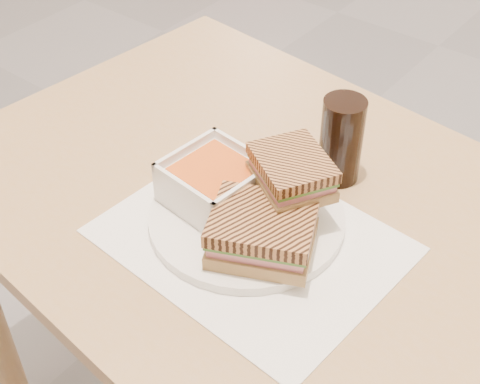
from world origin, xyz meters
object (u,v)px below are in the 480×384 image
Objects in this scene: panini_lower at (262,232)px; cola_glass at (341,140)px; main_table at (315,289)px; plate at (247,218)px; soup_bowl at (214,184)px.

panini_lower is 0.21m from cola_glass.
main_table is 0.23m from cola_glass.
plate is 2.03× the size of cola_glass.
cola_glass is (0.05, 0.17, 0.06)m from plate.
soup_bowl is 0.99× the size of cola_glass.
plate is (-0.10, -0.04, 0.12)m from main_table.
cola_glass is (-0.05, 0.12, 0.18)m from main_table.
soup_bowl is at bearing -176.92° from plate.
soup_bowl is at bearing 161.54° from panini_lower.
main_table is 9.37× the size of soup_bowl.
plate is 0.18m from cola_glass.
main_table is at bearing 64.72° from panini_lower.
plate is at bearing 3.08° from soup_bowl.
plate is 0.07m from soup_bowl.
panini_lower is (-0.04, -0.08, 0.16)m from main_table.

